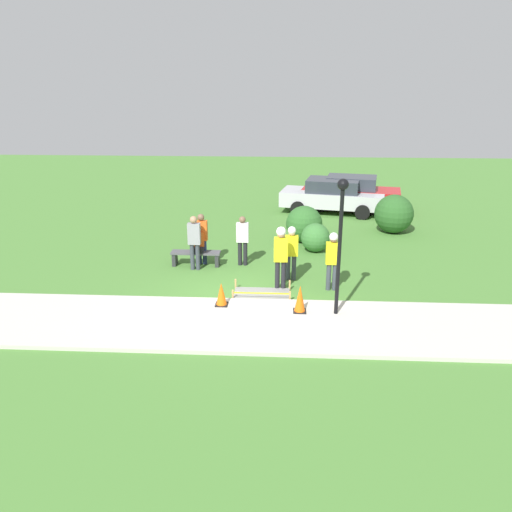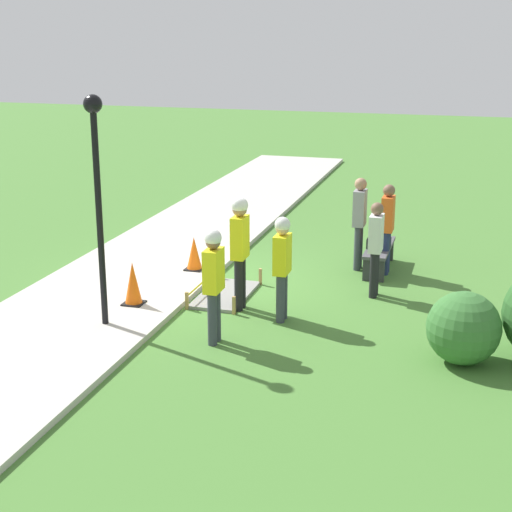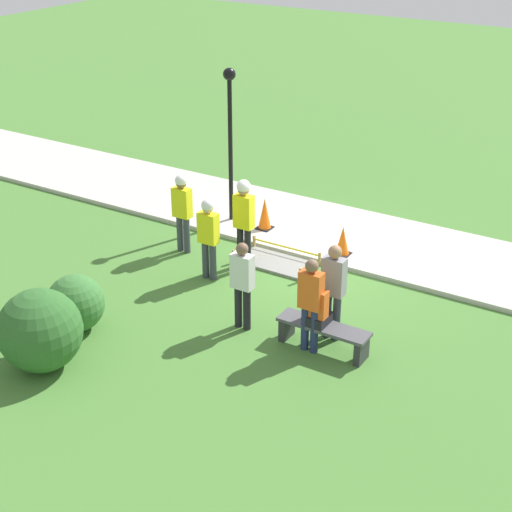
{
  "view_description": "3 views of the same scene",
  "coord_description": "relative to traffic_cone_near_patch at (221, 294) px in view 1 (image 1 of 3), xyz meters",
  "views": [
    {
      "loc": [
        1.27,
        -12.79,
        5.76
      ],
      "look_at": [
        0.48,
        1.31,
        0.91
      ],
      "focal_mm": 35.0,
      "sensor_mm": 36.0,
      "label": 1
    },
    {
      "loc": [
        13.11,
        4.66,
        4.61
      ],
      "look_at": [
        1.01,
        1.16,
        0.89
      ],
      "focal_mm": 55.0,
      "sensor_mm": 36.0,
      "label": 2
    },
    {
      "loc": [
        -6.66,
        13.28,
        7.45
      ],
      "look_at": [
        0.4,
        1.81,
        0.82
      ],
      "focal_mm": 55.0,
      "sensor_mm": 36.0,
      "label": 3
    }
  ],
  "objects": [
    {
      "name": "shrub_rounded_mid",
      "position": [
        2.81,
        5.08,
        0.11
      ],
      "size": [
        1.05,
        1.05,
        1.05
      ],
      "color": "#387033",
      "rests_on": "ground_plane"
    },
    {
      "name": "bystander_in_gray_shirt",
      "position": [
        0.29,
        3.48,
        0.54
      ],
      "size": [
        0.4,
        0.22,
        1.69
      ],
      "color": "black",
      "rests_on": "ground_plane"
    },
    {
      "name": "worker_supervisor",
      "position": [
        3.09,
        1.47,
        0.64
      ],
      "size": [
        0.4,
        0.26,
        1.77
      ],
      "color": "#383D47",
      "rests_on": "ground_plane"
    },
    {
      "name": "worker_assistant",
      "position": [
        1.9,
        2.21,
        0.6
      ],
      "size": [
        0.4,
        0.25,
        1.72
      ],
      "color": "#383D47",
      "rests_on": "ground_plane"
    },
    {
      "name": "person_seated_on_bench",
      "position": [
        -1.17,
        3.41,
        0.41
      ],
      "size": [
        0.36,
        0.44,
        0.89
      ],
      "color": "black",
      "rests_on": "park_bench"
    },
    {
      "name": "parked_car_red",
      "position": [
        4.9,
        11.76,
        0.41
      ],
      "size": [
        4.89,
        2.69,
        1.62
      ],
      "rotation": [
        0.0,
        0.0,
        -0.19
      ],
      "color": "red",
      "rests_on": "ground_plane"
    },
    {
      "name": "wet_concrete_patch",
      "position": [
        1.05,
        0.97,
        -0.38
      ],
      "size": [
        1.66,
        0.88,
        0.31
      ],
      "color": "gray",
      "rests_on": "ground_plane"
    },
    {
      "name": "worker_trainee",
      "position": [
        1.58,
        1.41,
        0.76
      ],
      "size": [
        0.4,
        0.28,
        1.93
      ],
      "color": "black",
      "rests_on": "ground_plane"
    },
    {
      "name": "parked_car_silver",
      "position": [
        3.95,
        11.08,
        0.4
      ],
      "size": [
        5.07,
        2.87,
        1.6
      ],
      "rotation": [
        0.0,
        0.0,
        -0.2
      ],
      "color": "#BCBCC1",
      "rests_on": "ground_plane"
    },
    {
      "name": "lamppost_near",
      "position": [
        3.05,
        -0.36,
        2.04
      ],
      "size": [
        0.28,
        0.28,
        3.55
      ],
      "color": "black",
      "rests_on": "sidewalk"
    },
    {
      "name": "sidewalk",
      "position": [
        0.36,
        -1.02,
        -0.37
      ],
      "size": [
        28.0,
        2.97,
        0.1
      ],
      "color": "#BCB7AD",
      "rests_on": "ground_plane"
    },
    {
      "name": "traffic_cone_far_patch",
      "position": [
        2.11,
        -0.3,
        0.05
      ],
      "size": [
        0.34,
        0.34,
        0.74
      ],
      "color": "black",
      "rests_on": "sidewalk"
    },
    {
      "name": "park_bench",
      "position": [
        -1.27,
        3.36,
        -0.08
      ],
      "size": [
        1.65,
        0.44,
        0.48
      ],
      "color": "#2D2D33",
      "rests_on": "ground_plane"
    },
    {
      "name": "ground_plane",
      "position": [
        0.36,
        0.47,
        -0.42
      ],
      "size": [
        60.0,
        60.0,
        0.0
      ],
      "primitive_type": "plane",
      "color": "#477A33"
    },
    {
      "name": "bystander_in_orange_shirt",
      "position": [
        -1.09,
        3.52,
        0.57
      ],
      "size": [
        0.4,
        0.23,
        1.74
      ],
      "color": "navy",
      "rests_on": "ground_plane"
    },
    {
      "name": "shrub_rounded_far",
      "position": [
        2.44,
        6.28,
        0.29
      ],
      "size": [
        1.41,
        1.41,
        1.41
      ],
      "color": "#2D6028",
      "rests_on": "ground_plane"
    },
    {
      "name": "traffic_cone_near_patch",
      "position": [
        0.0,
        0.0,
        0.0
      ],
      "size": [
        0.34,
        0.34,
        0.64
      ],
      "color": "black",
      "rests_on": "sidewalk"
    },
    {
      "name": "bystander_in_white_shirt",
      "position": [
        -1.23,
        2.96,
        0.62
      ],
      "size": [
        0.4,
        0.24,
        1.81
      ],
      "color": "#383D47",
      "rests_on": "ground_plane"
    },
    {
      "name": "shrub_rounded_near",
      "position": [
        6.14,
        7.75,
        0.37
      ],
      "size": [
        1.57,
        1.57,
        1.57
      ],
      "color": "#285623",
      "rests_on": "ground_plane"
    }
  ]
}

